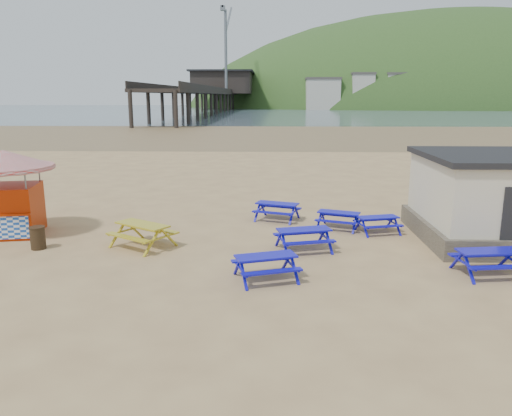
{
  "coord_description": "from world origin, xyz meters",
  "views": [
    {
      "loc": [
        1.35,
        -16.87,
        5.14
      ],
      "look_at": [
        0.76,
        1.5,
        1.0
      ],
      "focal_mm": 35.0,
      "sensor_mm": 36.0,
      "label": 1
    }
  ],
  "objects_px": {
    "picnic_table_blue_a": "(277,211)",
    "litter_bin": "(38,238)",
    "ice_cream_kiosk": "(6,182)",
    "picnic_table_blue_b": "(338,220)",
    "picnic_table_yellow": "(143,235)"
  },
  "relations": [
    {
      "from": "picnic_table_yellow",
      "to": "ice_cream_kiosk",
      "type": "height_order",
      "value": "ice_cream_kiosk"
    },
    {
      "from": "picnic_table_blue_a",
      "to": "litter_bin",
      "type": "distance_m",
      "value": 9.32
    },
    {
      "from": "picnic_table_yellow",
      "to": "ice_cream_kiosk",
      "type": "bearing_deg",
      "value": -161.81
    },
    {
      "from": "picnic_table_blue_a",
      "to": "ice_cream_kiosk",
      "type": "relative_size",
      "value": 0.51
    },
    {
      "from": "ice_cream_kiosk",
      "to": "litter_bin",
      "type": "xyz_separation_m",
      "value": [
        1.87,
        -1.8,
        -1.62
      ]
    },
    {
      "from": "picnic_table_blue_a",
      "to": "ice_cream_kiosk",
      "type": "bearing_deg",
      "value": -146.59
    },
    {
      "from": "picnic_table_blue_a",
      "to": "ice_cream_kiosk",
      "type": "height_order",
      "value": "ice_cream_kiosk"
    },
    {
      "from": "picnic_table_blue_a",
      "to": "litter_bin",
      "type": "bearing_deg",
      "value": -132.93
    },
    {
      "from": "ice_cream_kiosk",
      "to": "litter_bin",
      "type": "height_order",
      "value": "ice_cream_kiosk"
    },
    {
      "from": "picnic_table_blue_a",
      "to": "litter_bin",
      "type": "height_order",
      "value": "litter_bin"
    },
    {
      "from": "picnic_table_yellow",
      "to": "litter_bin",
      "type": "height_order",
      "value": "picnic_table_yellow"
    },
    {
      "from": "ice_cream_kiosk",
      "to": "litter_bin",
      "type": "distance_m",
      "value": 3.06
    },
    {
      "from": "picnic_table_blue_b",
      "to": "ice_cream_kiosk",
      "type": "relative_size",
      "value": 0.47
    },
    {
      "from": "picnic_table_blue_a",
      "to": "picnic_table_blue_b",
      "type": "distance_m",
      "value": 2.75
    },
    {
      "from": "picnic_table_blue_b",
      "to": "picnic_table_yellow",
      "type": "xyz_separation_m",
      "value": [
        -7.11,
        -2.68,
        0.08
      ]
    }
  ]
}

